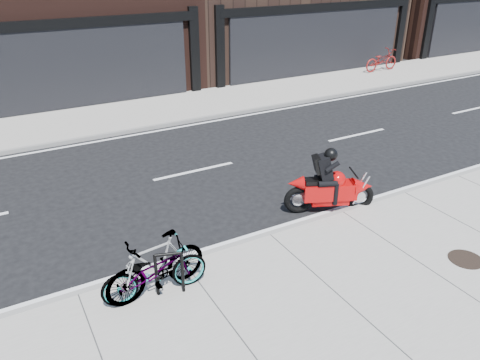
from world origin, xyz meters
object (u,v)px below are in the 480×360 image
bicycle_front (154,271)px  bicycle_rear (156,265)px  bike_rack (169,270)px  motorcycle (334,186)px  bicycle_far (381,60)px  manhole_cover (466,259)px

bicycle_front → bicycle_rear: bearing=-45.8°
bike_rack → bicycle_front: size_ratio=0.45×
bike_rack → bicycle_rear: bearing=141.7°
bicycle_rear → motorcycle: 4.79m
bicycle_far → bicycle_front: bearing=122.9°
bike_rack → bicycle_rear: 0.24m
bicycle_far → bike_rack: bearing=123.5°
bicycle_front → bicycle_far: (15.96, 10.97, 0.04)m
bicycle_far → bicycle_rear: bearing=122.8°
bicycle_rear → motorcycle: size_ratio=0.92×
bicycle_far → manhole_cover: 16.55m
motorcycle → bicycle_front: bearing=-144.8°
bike_rack → bicycle_far: size_ratio=0.41×
bicycle_rear → bicycle_front: bearing=-55.9°
motorcycle → bicycle_far: (11.21, 9.96, 0.01)m
bike_rack → manhole_cover: 5.75m
bicycle_front → motorcycle: motorcycle is taller
bicycle_rear → bicycle_far: bearing=116.6°
bicycle_front → motorcycle: size_ratio=0.92×
motorcycle → bicycle_far: size_ratio=1.00×
bicycle_front → manhole_cover: bicycle_front is taller
manhole_cover → bicycle_far: bearing=51.5°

